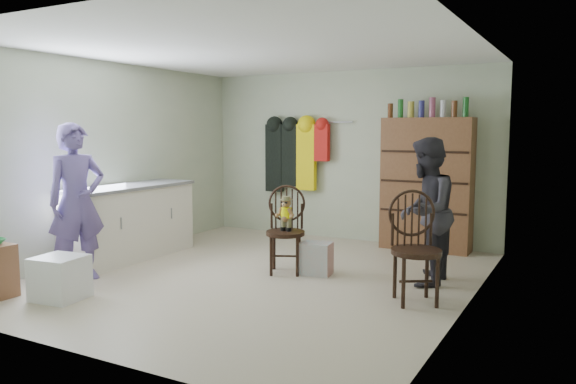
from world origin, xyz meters
The scene contains 11 objects.
ground_plane centered at (0.00, 0.00, 0.00)m, with size 5.00×5.00×0.00m, color beige.
room_walls centered at (0.00, 0.53, 1.58)m, with size 5.00×5.00×5.00m.
counter centered at (-1.95, 0.00, 0.47)m, with size 0.64×1.86×0.94m.
plastic_tub centered at (-1.27, -1.64, 0.21)m, with size 0.44×0.42×0.42m, color white.
chair_front centered at (0.15, 0.33, 0.58)m, with size 0.58×0.58×1.00m.
chair_far centered at (1.77, -0.06, 0.57)m, with size 0.65×0.65×1.07m.
striped_bag centered at (0.51, 0.39, 0.18)m, with size 0.35×0.27×0.37m, color #E57D72.
person_left centered at (-1.69, -1.05, 0.86)m, with size 0.63×0.41×1.72m, color #625296.
person_right centered at (1.69, 0.59, 0.78)m, with size 0.76×0.59×1.56m, color #2D2B33.
dresser centered at (1.25, 2.30, 0.91)m, with size 1.20×0.39×2.06m.
coat_rack centered at (-0.83, 2.38, 1.25)m, with size 1.42×0.12×1.09m.
Camera 1 is at (3.22, -5.25, 1.65)m, focal length 35.00 mm.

